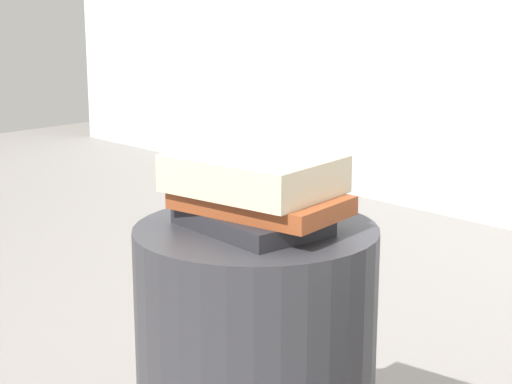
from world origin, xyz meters
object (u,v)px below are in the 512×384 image
at_px(book_cream, 254,173).
at_px(side_table, 256,370).
at_px(book_rust, 259,203).
at_px(book_charcoal, 250,220).

bearing_deg(book_cream, side_table, -11.09).
bearing_deg(book_cream, book_rust, -21.92).
xyz_separation_m(side_table, book_rust, (0.01, -0.00, 0.31)).
height_order(side_table, book_rust, book_rust).
bearing_deg(book_charcoal, book_rust, 28.23).
relative_size(book_rust, book_cream, 1.07).
bearing_deg(side_table, book_charcoal, -112.76).
height_order(book_rust, book_cream, book_cream).
relative_size(side_table, book_rust, 1.87).
height_order(book_charcoal, book_cream, book_cream).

